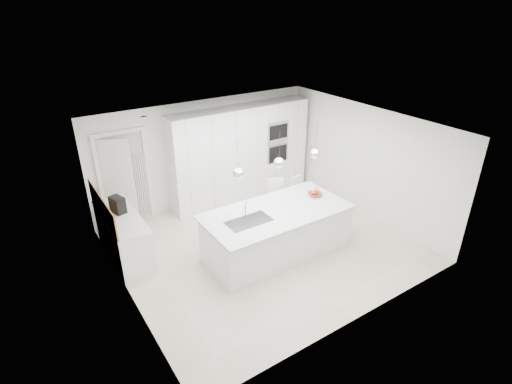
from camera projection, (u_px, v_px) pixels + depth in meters
floor at (264, 246)px, 8.15m from camera, size 5.50×5.50×0.00m
wall_back at (205, 152)px, 9.47m from camera, size 5.50×0.00×5.50m
wall_left at (120, 233)px, 6.24m from camera, size 0.00×5.00×5.00m
ceiling at (265, 127)px, 7.05m from camera, size 5.50×5.50×0.00m
tall_cabinets at (240, 153)px, 9.69m from camera, size 3.60×0.60×2.30m
oven_stack at (278, 142)px, 9.81m from camera, size 0.62×0.04×1.05m
doorway_frame at (125, 180)px, 8.59m from camera, size 1.11×0.08×2.13m
hallway_door at (114, 184)px, 8.44m from camera, size 0.76×0.38×2.00m
radiator at (141, 184)px, 8.82m from camera, size 0.32×0.04×1.40m
left_base_cabinets at (124, 237)px, 7.65m from camera, size 0.60×1.80×0.86m
left_worktop at (120, 217)px, 7.45m from camera, size 0.62×1.82×0.04m
oak_backsplash at (102, 208)px, 7.19m from camera, size 0.02×1.80×0.50m
island_base at (277, 233)px, 7.79m from camera, size 2.80×1.20×0.86m
island_worktop at (276, 212)px, 7.63m from camera, size 2.84×1.40×0.04m
island_sink at (249, 225)px, 7.30m from camera, size 0.84×0.44×0.18m
island_tap at (245, 209)px, 7.37m from camera, size 0.02×0.02×0.30m
pendant_left at (238, 173)px, 6.72m from camera, size 0.20×0.20×0.20m
pendant_mid at (279, 163)px, 7.14m from camera, size 0.20×0.20×0.20m
pendant_right at (315, 154)px, 7.56m from camera, size 0.20×0.20×0.20m
fruit_bowl at (315, 194)px, 8.17m from camera, size 0.36×0.36×0.07m
espresso_machine at (118, 205)px, 7.50m from camera, size 0.27×0.34×0.32m
bar_stool_left at (279, 204)px, 8.64m from camera, size 0.51×0.59×1.09m
bar_stool_right at (299, 198)px, 9.02m from camera, size 0.39×0.49×0.96m
apple_a at (314, 193)px, 8.13m from camera, size 0.09×0.09×0.09m
apple_b at (316, 192)px, 8.19m from camera, size 0.09×0.09×0.09m
apple_c at (313, 193)px, 8.14m from camera, size 0.07×0.07×0.07m
banana_bunch at (316, 190)px, 8.14m from camera, size 0.25×0.18×0.23m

